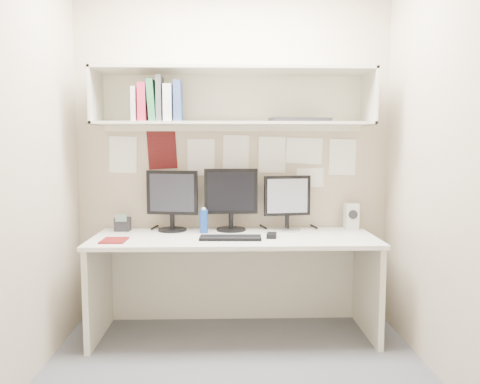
{
  "coord_description": "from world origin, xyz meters",
  "views": [
    {
      "loc": [
        -0.05,
        -2.63,
        1.38
      ],
      "look_at": [
        0.03,
        0.35,
        1.07
      ],
      "focal_mm": 35.0,
      "sensor_mm": 36.0,
      "label": 1
    }
  ],
  "objects_px": {
    "keyboard": "(230,238)",
    "speaker": "(351,216)",
    "desk_phone": "(123,224)",
    "maroon_notebook": "(114,240)",
    "monitor_center": "(231,197)",
    "monitor_left": "(172,198)",
    "monitor_right": "(287,200)",
    "desk": "(234,285)"
  },
  "relations": [
    {
      "from": "keyboard",
      "to": "speaker",
      "type": "relative_size",
      "value": 2.13
    },
    {
      "from": "desk_phone",
      "to": "maroon_notebook",
      "type": "bearing_deg",
      "value": -84.3
    },
    {
      "from": "speaker",
      "to": "keyboard",
      "type": "bearing_deg",
      "value": -159.22
    },
    {
      "from": "monitor_center",
      "to": "keyboard",
      "type": "distance_m",
      "value": 0.42
    },
    {
      "from": "monitor_left",
      "to": "maroon_notebook",
      "type": "bearing_deg",
      "value": -121.84
    },
    {
      "from": "monitor_right",
      "to": "maroon_notebook",
      "type": "relative_size",
      "value": 2.09
    },
    {
      "from": "desk",
      "to": "speaker",
      "type": "bearing_deg",
      "value": 15.74
    },
    {
      "from": "desk",
      "to": "speaker",
      "type": "distance_m",
      "value": 1.05
    },
    {
      "from": "monitor_right",
      "to": "desk_phone",
      "type": "xyz_separation_m",
      "value": [
        -1.24,
        0.0,
        -0.18
      ]
    },
    {
      "from": "monitor_left",
      "to": "desk_phone",
      "type": "bearing_deg",
      "value": -169.55
    },
    {
      "from": "monitor_right",
      "to": "desk_phone",
      "type": "bearing_deg",
      "value": 171.7
    },
    {
      "from": "speaker",
      "to": "maroon_notebook",
      "type": "xyz_separation_m",
      "value": [
        -1.72,
        -0.42,
        -0.09
      ]
    },
    {
      "from": "monitor_center",
      "to": "keyboard",
      "type": "xyz_separation_m",
      "value": [
        -0.01,
        -0.34,
        -0.24
      ]
    },
    {
      "from": "monitor_left",
      "to": "desk_phone",
      "type": "xyz_separation_m",
      "value": [
        -0.38,
        0.0,
        -0.2
      ]
    },
    {
      "from": "desk",
      "to": "monitor_center",
      "type": "xyz_separation_m",
      "value": [
        -0.02,
        0.22,
        0.62
      ]
    },
    {
      "from": "monitor_center",
      "to": "keyboard",
      "type": "relative_size",
      "value": 1.11
    },
    {
      "from": "keyboard",
      "to": "monitor_center",
      "type": "bearing_deg",
      "value": 90.87
    },
    {
      "from": "monitor_left",
      "to": "speaker",
      "type": "relative_size",
      "value": 2.3
    },
    {
      "from": "keyboard",
      "to": "speaker",
      "type": "xyz_separation_m",
      "value": [
        0.94,
        0.38,
        0.09
      ]
    },
    {
      "from": "desk",
      "to": "desk_phone",
      "type": "xyz_separation_m",
      "value": [
        -0.84,
        0.22,
        0.42
      ]
    },
    {
      "from": "keyboard",
      "to": "speaker",
      "type": "bearing_deg",
      "value": 24.0
    },
    {
      "from": "monitor_right",
      "to": "monitor_center",
      "type": "bearing_deg",
      "value": 171.76
    },
    {
      "from": "keyboard",
      "to": "speaker",
      "type": "distance_m",
      "value": 1.01
    },
    {
      "from": "monitor_left",
      "to": "keyboard",
      "type": "distance_m",
      "value": 0.6
    },
    {
      "from": "desk",
      "to": "speaker",
      "type": "xyz_separation_m",
      "value": [
        0.91,
        0.26,
        0.46
      ]
    },
    {
      "from": "keyboard",
      "to": "speaker",
      "type": "height_order",
      "value": "speaker"
    },
    {
      "from": "monitor_left",
      "to": "monitor_center",
      "type": "relative_size",
      "value": 0.97
    },
    {
      "from": "desk",
      "to": "speaker",
      "type": "height_order",
      "value": "speaker"
    },
    {
      "from": "monitor_left",
      "to": "speaker",
      "type": "xyz_separation_m",
      "value": [
        1.37,
        0.04,
        -0.15
      ]
    },
    {
      "from": "desk_phone",
      "to": "desk",
      "type": "bearing_deg",
      "value": -13.01
    },
    {
      "from": "monitor_center",
      "to": "desk_phone",
      "type": "height_order",
      "value": "monitor_center"
    },
    {
      "from": "monitor_center",
      "to": "maroon_notebook",
      "type": "relative_size",
      "value": 2.36
    },
    {
      "from": "monitor_center",
      "to": "maroon_notebook",
      "type": "xyz_separation_m",
      "value": [
        -0.79,
        -0.38,
        -0.25
      ]
    },
    {
      "from": "desk",
      "to": "monitor_left",
      "type": "relative_size",
      "value": 4.4
    },
    {
      "from": "monitor_right",
      "to": "speaker",
      "type": "relative_size",
      "value": 2.09
    },
    {
      "from": "monitor_center",
      "to": "maroon_notebook",
      "type": "distance_m",
      "value": 0.91
    },
    {
      "from": "speaker",
      "to": "maroon_notebook",
      "type": "bearing_deg",
      "value": -167.57
    },
    {
      "from": "keyboard",
      "to": "desk_phone",
      "type": "bearing_deg",
      "value": 159.11
    },
    {
      "from": "desk",
      "to": "maroon_notebook",
      "type": "bearing_deg",
      "value": -168.73
    },
    {
      "from": "monitor_center",
      "to": "speaker",
      "type": "distance_m",
      "value": 0.94
    },
    {
      "from": "maroon_notebook",
      "to": "keyboard",
      "type": "bearing_deg",
      "value": 3.97
    },
    {
      "from": "speaker",
      "to": "maroon_notebook",
      "type": "relative_size",
      "value": 1.0
    }
  ]
}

